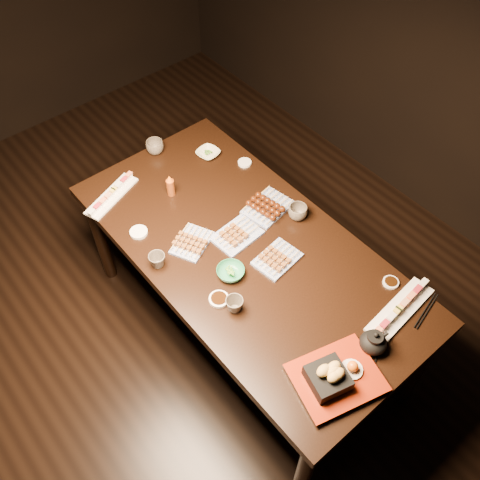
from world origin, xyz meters
name	(u,v)px	position (x,y,z in m)	size (l,w,h in m)	color
ground	(186,375)	(0.00, 0.00, 0.00)	(5.00, 5.00, 0.00)	black
dining_table	(246,293)	(0.43, 0.01, 0.38)	(0.90, 1.80, 0.75)	black
sushi_platter_near	(401,308)	(0.72, -0.67, 0.77)	(0.38, 0.10, 0.05)	white
sushi_platter_far	(111,194)	(0.12, 0.71, 0.77)	(0.33, 0.09, 0.04)	white
yakitori_plate_center	(237,233)	(0.45, 0.10, 0.78)	(0.22, 0.16, 0.06)	#828EB6
yakitori_plate_right	(277,257)	(0.50, -0.13, 0.78)	(0.21, 0.15, 0.05)	#828EB6
yakitori_plate_left	(192,240)	(0.26, 0.20, 0.78)	(0.20, 0.15, 0.05)	#828EB6
tsukune_plate	(268,205)	(0.68, 0.14, 0.78)	(0.23, 0.17, 0.06)	#828EB6
edamame_bowl_green	(231,272)	(0.28, -0.05, 0.77)	(0.13, 0.13, 0.04)	#287C4F
edamame_bowl_cream	(208,153)	(0.70, 0.65, 0.76)	(0.12, 0.12, 0.03)	beige
tempura_tray	(338,373)	(0.28, -0.71, 0.81)	(0.34, 0.27, 0.12)	black
teacup_near_left	(234,305)	(0.18, -0.21, 0.79)	(0.08, 0.08, 0.07)	#4E463C
teacup_mid_right	(298,212)	(0.76, 0.01, 0.79)	(0.09, 0.09, 0.07)	#4E463C
teacup_far_left	(157,261)	(0.06, 0.20, 0.79)	(0.08, 0.08, 0.07)	#4E463C
teacup_far_right	(155,147)	(0.49, 0.85, 0.79)	(0.10, 0.10, 0.08)	#4E463C
teapot	(374,341)	(0.49, -0.71, 0.81)	(0.13, 0.13, 0.11)	black
condiment_bottle	(170,185)	(0.37, 0.54, 0.81)	(0.04, 0.04, 0.13)	maroon
sauce_dish_west	(219,299)	(0.16, -0.13, 0.76)	(0.09, 0.09, 0.02)	white
sauce_dish_east	(245,163)	(0.81, 0.47, 0.76)	(0.07, 0.07, 0.01)	white
sauce_dish_se	(391,282)	(0.80, -0.55, 0.76)	(0.07, 0.07, 0.01)	white
sauce_dish_nw	(139,232)	(0.10, 0.42, 0.76)	(0.09, 0.09, 0.02)	white
chopsticks_near	(373,362)	(0.45, -0.76, 0.75)	(0.23, 0.02, 0.01)	black
chopsticks_se	(426,311)	(0.81, -0.74, 0.75)	(0.22, 0.02, 0.01)	black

